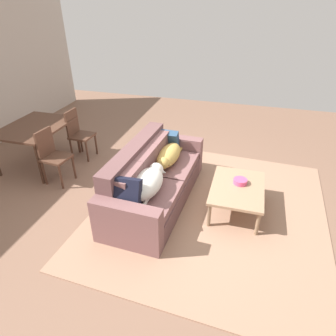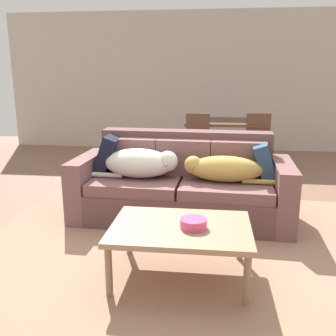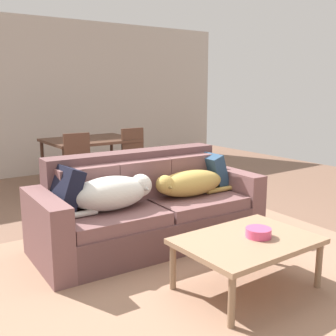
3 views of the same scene
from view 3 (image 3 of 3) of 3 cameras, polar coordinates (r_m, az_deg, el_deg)
The scene contains 13 objects.
ground_plane at distance 4.21m, azimuth -0.81°, elevation -10.37°, with size 10.00×10.00×0.00m, color brown.
back_partition at distance 7.55m, azimuth -18.72°, elevation 9.23°, with size 8.00×0.12×2.70m, color beige.
area_rug at distance 3.57m, azimuth 5.30°, elevation -14.49°, with size 3.58×3.28×0.01m, color #A0775E.
couch at distance 4.12m, azimuth -2.88°, elevation -5.77°, with size 2.29×1.02×0.90m.
dog_on_left_cushion at distance 3.78m, azimuth -7.61°, elevation -3.38°, with size 0.91×0.43×0.31m.
dog_on_right_cushion at distance 4.19m, azimuth 2.87°, elevation -2.14°, with size 0.92×0.35×0.26m.
throw_pillow_by_left_arm at distance 3.76m, azimuth -14.38°, elevation -3.09°, with size 0.14×0.44×0.44m, color black.
throw_pillow_by_right_arm at distance 4.55m, azimuth 5.89°, elevation -0.51°, with size 0.14×0.40×0.40m, color navy.
coffee_table at distance 3.25m, azimuth 10.88°, elevation -10.27°, with size 1.03×0.74×0.42m.
bowl_on_coffee_table at distance 3.27m, azimuth 12.40°, elevation -8.72°, with size 0.20×0.20×0.07m, color #EA4C7F.
dining_table at distance 6.35m, azimuth -10.71°, elevation 3.38°, with size 1.29×0.99×0.76m.
dining_chair_near_left at distance 5.62m, azimuth -12.08°, elevation 0.48°, with size 0.44×0.44×0.93m.
dining_chair_near_right at distance 6.10m, azimuth -4.41°, elevation 1.51°, with size 0.41×0.41×0.94m.
Camera 3 is at (-2.23, -3.21, 1.57)m, focal length 44.05 mm.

